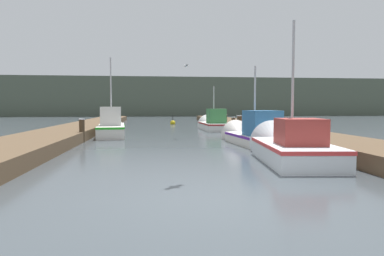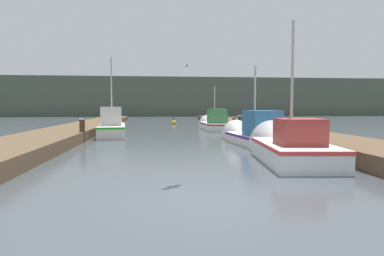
# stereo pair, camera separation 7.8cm
# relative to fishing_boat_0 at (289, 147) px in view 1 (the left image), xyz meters

# --- Properties ---
(ground_plane) EXTENTS (200.00, 200.00, 0.00)m
(ground_plane) POSITION_rel_fishing_boat_0_xyz_m (-3.11, -4.22, -0.41)
(ground_plane) COLOR #3D4449
(dock_left) EXTENTS (2.77, 40.00, 0.49)m
(dock_left) POSITION_rel_fishing_boat_0_xyz_m (-8.77, 11.78, -0.17)
(dock_left) COLOR brown
(dock_left) RESTS_ON ground_plane
(dock_right) EXTENTS (2.77, 40.00, 0.49)m
(dock_right) POSITION_rel_fishing_boat_0_xyz_m (2.54, 11.78, -0.17)
(dock_right) COLOR brown
(dock_right) RESTS_ON ground_plane
(distant_shore_ridge) EXTENTS (120.00, 16.00, 6.55)m
(distant_shore_ridge) POSITION_rel_fishing_boat_0_xyz_m (-3.11, 54.39, 2.86)
(distant_shore_ridge) COLOR #4C5647
(distant_shore_ridge) RESTS_ON ground_plane
(fishing_boat_0) EXTENTS (2.24, 4.77, 4.77)m
(fishing_boat_0) POSITION_rel_fishing_boat_0_xyz_m (0.00, 0.00, 0.00)
(fishing_boat_0) COLOR silver
(fishing_boat_0) RESTS_ON ground_plane
(fishing_boat_1) EXTENTS (1.99, 5.00, 3.93)m
(fishing_boat_1) POSITION_rel_fishing_boat_0_xyz_m (0.17, 4.44, 0.02)
(fishing_boat_1) COLOR silver
(fishing_boat_1) RESTS_ON ground_plane
(fishing_boat_2) EXTENTS (1.89, 5.82, 4.74)m
(fishing_boat_2) POSITION_rel_fishing_boat_0_xyz_m (-6.56, 9.73, 0.08)
(fishing_boat_2) COLOR silver
(fishing_boat_2) RESTS_ON ground_plane
(fishing_boat_3) EXTENTS (1.74, 4.79, 3.57)m
(fishing_boat_3) POSITION_rel_fishing_boat_0_xyz_m (0.06, 13.78, 0.04)
(fishing_boat_3) COLOR silver
(fishing_boat_3) RESTS_ON ground_plane
(mooring_piling_0) EXTENTS (0.27, 0.27, 0.97)m
(mooring_piling_0) POSITION_rel_fishing_boat_0_xyz_m (1.05, 11.85, 0.07)
(mooring_piling_0) COLOR #473523
(mooring_piling_0) RESTS_ON ground_plane
(mooring_piling_1) EXTENTS (0.30, 0.30, 1.04)m
(mooring_piling_1) POSITION_rel_fishing_boat_0_xyz_m (1.25, 15.21, 0.11)
(mooring_piling_1) COLOR #473523
(mooring_piling_1) RESTS_ON ground_plane
(mooring_piling_2) EXTENTS (0.36, 0.36, 1.08)m
(mooring_piling_2) POSITION_rel_fishing_boat_0_xyz_m (1.31, 11.27, 0.13)
(mooring_piling_2) COLOR #473523
(mooring_piling_2) RESTS_ON ground_plane
(mooring_piling_3) EXTENTS (0.29, 0.29, 1.10)m
(mooring_piling_3) POSITION_rel_fishing_boat_0_xyz_m (-7.47, 6.06, 0.14)
(mooring_piling_3) COLOR #473523
(mooring_piling_3) RESTS_ON ground_plane
(channel_buoy) EXTENTS (0.47, 0.47, 0.97)m
(channel_buoy) POSITION_rel_fishing_boat_0_xyz_m (-2.40, 21.31, -0.28)
(channel_buoy) COLOR gold
(channel_buoy) RESTS_ON ground_plane
(seagull_1) EXTENTS (0.29, 0.56, 0.12)m
(seagull_1) POSITION_rel_fishing_boat_0_xyz_m (-2.44, 8.10, 3.41)
(seagull_1) COLOR white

